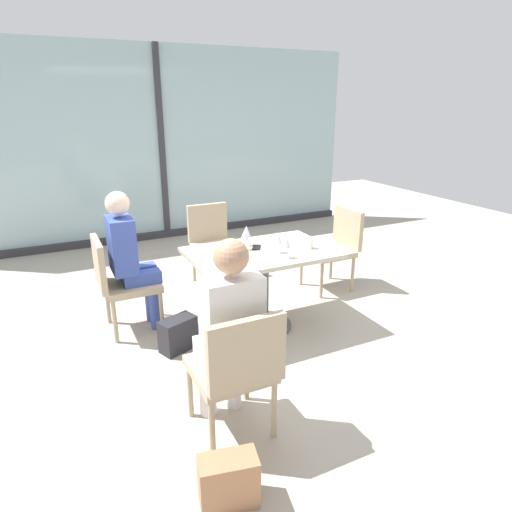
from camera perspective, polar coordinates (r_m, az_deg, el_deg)
The scene contains 17 objects.
ground_plane at distance 4.15m, azimuth 0.61°, elevation -8.92°, with size 12.00×12.00×0.00m, color #A89E8E.
window_wall_backdrop at distance 6.71m, azimuth -11.96°, elevation 12.48°, with size 5.98×0.10×2.70m.
dining_table_main at distance 3.92m, azimuth 0.64°, elevation -2.01°, with size 1.25×0.82×0.73m.
chair_far_left at distance 4.05m, azimuth -17.10°, elevation -2.82°, with size 0.50×0.46×0.87m.
chair_front_left at distance 2.67m, azimuth -2.52°, elevation -13.92°, with size 0.46×0.50×0.87m.
chair_far_right at distance 4.88m, azimuth 10.16°, elevation 1.54°, with size 0.50×0.46×0.87m.
chair_near_window at distance 4.98m, azimuth -5.58°, elevation 2.11°, with size 0.46×0.51×0.87m.
person_far_left at distance 3.99m, azimuth -15.85°, elevation 0.13°, with size 0.39×0.34×1.26m.
person_front_left at distance 2.66m, azimuth -3.54°, elevation -9.08°, with size 0.34×0.39×1.26m.
wine_glass_0 at distance 3.96m, azimuth -1.23°, elevation 3.17°, with size 0.07×0.07×0.18m.
wine_glass_1 at distance 3.84m, azimuth -1.49°, elevation 2.66°, with size 0.07×0.07×0.18m.
wine_glass_2 at distance 3.64m, azimuth 3.91°, elevation 1.70°, with size 0.07×0.07×0.18m.
wine_glass_3 at distance 3.77m, azimuth 2.81°, elevation 2.32°, with size 0.07×0.07×0.18m.
coffee_cup at distance 3.93m, azimuth 6.79°, elevation 1.62°, with size 0.08×0.08×0.09m, color white.
cell_phone_on_table at distance 3.93m, azimuth 0.08°, elevation 1.12°, with size 0.07×0.14×0.01m, color black.
handbag_0 at distance 3.78m, azimuth -9.95°, elevation -9.85°, with size 0.30×0.16×0.28m, color #232328.
handbag_1 at distance 2.53m, azimuth -3.53°, elevation -26.84°, with size 0.30×0.16×0.28m, color #A3704C.
Camera 1 is at (-1.64, -3.26, 1.96)m, focal length 31.21 mm.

